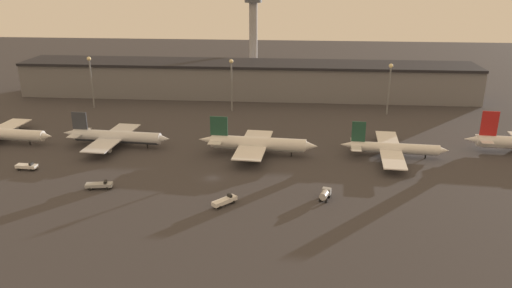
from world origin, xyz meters
name	(u,v)px	position (x,y,z in m)	size (l,w,h in m)	color
ground	(212,178)	(0.00, 0.00, 0.00)	(600.00, 600.00, 0.00)	#383538
terminal_building	(246,79)	(0.00, 101.55, 8.35)	(217.75, 24.75, 16.61)	slate
airplane_1	(115,137)	(-38.63, 25.24, 3.48)	(39.81, 32.00, 11.98)	silver
airplane_2	(257,144)	(11.77, 21.15, 3.79)	(40.72, 30.72, 12.77)	white
airplane_3	(393,148)	(57.04, 23.01, 2.93)	(35.53, 37.30, 11.65)	white
service_vehicle_0	(325,194)	(33.02, -11.82, 1.59)	(3.62, 5.43, 2.73)	#9EA3A8
service_vehicle_3	(99,185)	(-30.96, -10.13, 1.15)	(7.79, 3.59, 2.45)	#9EA3A8
service_vehicle_4	(225,201)	(6.26, -17.54, 1.24)	(6.47, 6.90, 2.62)	white
service_vehicle_5	(27,166)	(-58.89, 1.70, 1.18)	(6.67, 2.67, 2.51)	white
lamp_post_0	(91,75)	(-66.24, 74.33, 14.79)	(1.80, 1.80, 22.99)	slate
lamp_post_1	(231,78)	(-3.65, 74.33, 14.70)	(1.80, 1.80, 22.84)	slate
lamp_post_2	(390,82)	(63.50, 74.33, 14.18)	(1.80, 1.80, 21.91)	slate
control_tower	(253,30)	(0.92, 130.07, 28.41)	(9.00, 9.00, 49.37)	#99999E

